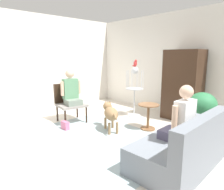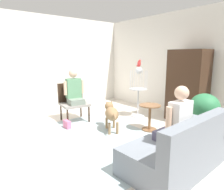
{
  "view_description": "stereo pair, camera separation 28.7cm",
  "coord_description": "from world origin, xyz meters",
  "px_view_note": "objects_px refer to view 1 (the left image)",
  "views": [
    {
      "loc": [
        2.8,
        -2.46,
        1.65
      ],
      "look_at": [
        -0.16,
        0.29,
        0.87
      ],
      "focal_mm": 32.31,
      "sensor_mm": 36.0,
      "label": 1
    },
    {
      "loc": [
        2.99,
        -2.25,
        1.65
      ],
      "look_at": [
        -0.16,
        0.29,
        0.87
      ],
      "focal_mm": 32.31,
      "sensor_mm": 36.0,
      "label": 2
    }
  ],
  "objects_px": {
    "armchair": "(69,100)",
    "potted_plant": "(202,108)",
    "person_on_armchair": "(71,90)",
    "handbag": "(65,125)",
    "armoire_cabinet": "(183,85)",
    "couch": "(183,148)",
    "round_end_table": "(148,114)",
    "dog": "(110,113)",
    "parrot": "(135,63)",
    "person_on_couch": "(181,119)",
    "bird_cage_stand": "(135,88)"
  },
  "relations": [
    {
      "from": "armchair",
      "to": "armoire_cabinet",
      "type": "height_order",
      "value": "armoire_cabinet"
    },
    {
      "from": "armchair",
      "to": "bird_cage_stand",
      "type": "xyz_separation_m",
      "value": [
        0.87,
        1.53,
        0.24
      ]
    },
    {
      "from": "parrot",
      "to": "person_on_armchair",
      "type": "bearing_deg",
      "value": -115.09
    },
    {
      "from": "couch",
      "to": "person_on_couch",
      "type": "bearing_deg",
      "value": -141.02
    },
    {
      "from": "couch",
      "to": "potted_plant",
      "type": "distance_m",
      "value": 1.35
    },
    {
      "from": "dog",
      "to": "parrot",
      "type": "bearing_deg",
      "value": 106.36
    },
    {
      "from": "armchair",
      "to": "person_on_couch",
      "type": "xyz_separation_m",
      "value": [
        3.04,
        0.06,
        0.18
      ]
    },
    {
      "from": "dog",
      "to": "armoire_cabinet",
      "type": "bearing_deg",
      "value": 70.97
    },
    {
      "from": "couch",
      "to": "potted_plant",
      "type": "height_order",
      "value": "potted_plant"
    },
    {
      "from": "dog",
      "to": "armchair",
      "type": "bearing_deg",
      "value": -166.5
    },
    {
      "from": "armchair",
      "to": "potted_plant",
      "type": "relative_size",
      "value": 1.02
    },
    {
      "from": "bird_cage_stand",
      "to": "parrot",
      "type": "relative_size",
      "value": 7.32
    },
    {
      "from": "bird_cage_stand",
      "to": "armchair",
      "type": "bearing_deg",
      "value": -119.73
    },
    {
      "from": "couch",
      "to": "handbag",
      "type": "bearing_deg",
      "value": -168.77
    },
    {
      "from": "parrot",
      "to": "handbag",
      "type": "relative_size",
      "value": 0.86
    },
    {
      "from": "potted_plant",
      "to": "handbag",
      "type": "xyz_separation_m",
      "value": [
        -2.3,
        -1.78,
        -0.53
      ]
    },
    {
      "from": "person_on_armchair",
      "to": "potted_plant",
      "type": "bearing_deg",
      "value": 27.72
    },
    {
      "from": "couch",
      "to": "round_end_table",
      "type": "bearing_deg",
      "value": 146.22
    },
    {
      "from": "person_on_couch",
      "to": "person_on_armchair",
      "type": "distance_m",
      "value": 2.89
    },
    {
      "from": "round_end_table",
      "to": "parrot",
      "type": "relative_size",
      "value": 3.15
    },
    {
      "from": "person_on_armchair",
      "to": "handbag",
      "type": "height_order",
      "value": "person_on_armchair"
    },
    {
      "from": "parrot",
      "to": "handbag",
      "type": "bearing_deg",
      "value": -101.15
    },
    {
      "from": "armoire_cabinet",
      "to": "dog",
      "type": "bearing_deg",
      "value": -109.03
    },
    {
      "from": "potted_plant",
      "to": "armchair",
      "type": "bearing_deg",
      "value": -153.96
    },
    {
      "from": "armoire_cabinet",
      "to": "handbag",
      "type": "relative_size",
      "value": 8.32
    },
    {
      "from": "armchair",
      "to": "handbag",
      "type": "height_order",
      "value": "armchair"
    },
    {
      "from": "person_on_armchair",
      "to": "potted_plant",
      "type": "height_order",
      "value": "person_on_armchair"
    },
    {
      "from": "person_on_couch",
      "to": "armoire_cabinet",
      "type": "relative_size",
      "value": 0.47
    },
    {
      "from": "round_end_table",
      "to": "person_on_armchair",
      "type": "bearing_deg",
      "value": -148.39
    },
    {
      "from": "armchair",
      "to": "person_on_couch",
      "type": "height_order",
      "value": "person_on_couch"
    },
    {
      "from": "person_on_couch",
      "to": "armoire_cabinet",
      "type": "bearing_deg",
      "value": 117.87
    },
    {
      "from": "parrot",
      "to": "potted_plant",
      "type": "height_order",
      "value": "parrot"
    },
    {
      "from": "couch",
      "to": "parrot",
      "type": "relative_size",
      "value": 8.86
    },
    {
      "from": "bird_cage_stand",
      "to": "potted_plant",
      "type": "relative_size",
      "value": 1.45
    },
    {
      "from": "parrot",
      "to": "armoire_cabinet",
      "type": "height_order",
      "value": "armoire_cabinet"
    },
    {
      "from": "person_on_armchair",
      "to": "handbag",
      "type": "bearing_deg",
      "value": -49.34
    },
    {
      "from": "bird_cage_stand",
      "to": "handbag",
      "type": "xyz_separation_m",
      "value": [
        -0.38,
        -1.95,
        -0.7
      ]
    },
    {
      "from": "person_on_couch",
      "to": "parrot",
      "type": "relative_size",
      "value": 4.54
    },
    {
      "from": "potted_plant",
      "to": "handbag",
      "type": "distance_m",
      "value": 2.96
    },
    {
      "from": "round_end_table",
      "to": "potted_plant",
      "type": "distance_m",
      "value": 1.13
    },
    {
      "from": "armoire_cabinet",
      "to": "bird_cage_stand",
      "type": "bearing_deg",
      "value": -146.17
    },
    {
      "from": "round_end_table",
      "to": "dog",
      "type": "height_order",
      "value": "dog"
    },
    {
      "from": "dog",
      "to": "bird_cage_stand",
      "type": "xyz_separation_m",
      "value": [
        -0.37,
        1.23,
        0.39
      ]
    },
    {
      "from": "armchair",
      "to": "dog",
      "type": "bearing_deg",
      "value": 13.5
    },
    {
      "from": "person_on_armchair",
      "to": "dog",
      "type": "distance_m",
      "value": 1.21
    },
    {
      "from": "couch",
      "to": "dog",
      "type": "xyz_separation_m",
      "value": [
        -1.84,
        0.2,
        0.11
      ]
    },
    {
      "from": "round_end_table",
      "to": "parrot",
      "type": "xyz_separation_m",
      "value": [
        -0.89,
        0.55,
        1.11
      ]
    },
    {
      "from": "potted_plant",
      "to": "armoire_cabinet",
      "type": "xyz_separation_m",
      "value": [
        -0.89,
        0.85,
        0.28
      ]
    },
    {
      "from": "bird_cage_stand",
      "to": "armoire_cabinet",
      "type": "relative_size",
      "value": 0.76
    },
    {
      "from": "round_end_table",
      "to": "armoire_cabinet",
      "type": "xyz_separation_m",
      "value": [
        0.13,
        1.24,
        0.55
      ]
    }
  ]
}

